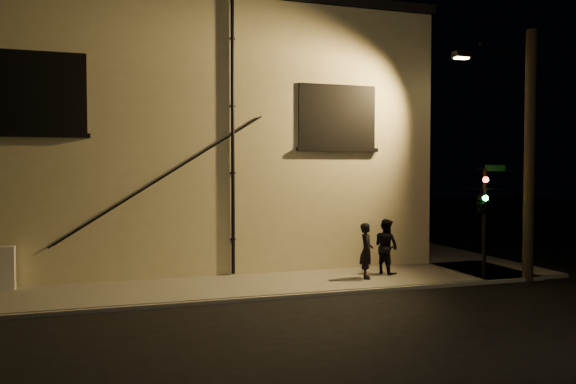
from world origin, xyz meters
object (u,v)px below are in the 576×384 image
object	(u,v)px
pedestrian_b	(386,246)
traffic_signal	(481,202)
streetlamp_pole	(526,149)
pedestrian_a	(366,251)

from	to	relation	value
pedestrian_b	traffic_signal	bearing A→B (deg)	-142.69
traffic_signal	streetlamp_pole	xyz separation A→B (m)	(1.39, -0.17, 1.56)
pedestrian_a	traffic_signal	world-z (taller)	traffic_signal
pedestrian_a	streetlamp_pole	bearing A→B (deg)	-84.46
pedestrian_a	pedestrian_b	bearing A→B (deg)	-40.00
pedestrian_a	pedestrian_b	size ratio (longest dim) A/B	0.97
traffic_signal	streetlamp_pole	distance (m)	2.10
pedestrian_b	streetlamp_pole	bearing A→B (deg)	-133.46
traffic_signal	streetlamp_pole	world-z (taller)	streetlamp_pole
pedestrian_a	pedestrian_b	world-z (taller)	pedestrian_b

